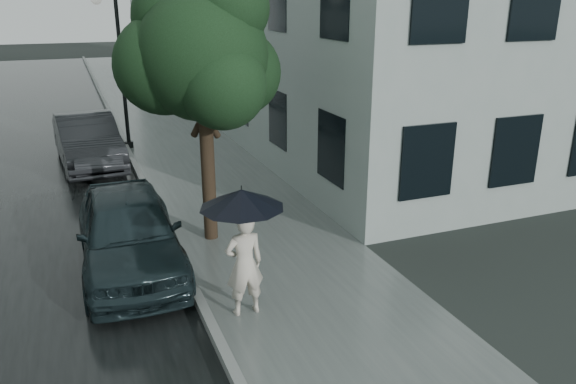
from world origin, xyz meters
name	(u,v)px	position (x,y,z in m)	size (l,w,h in m)	color
ground	(301,300)	(0.00, 0.00, 0.00)	(120.00, 120.00, 0.00)	black
sidewalk	(176,137)	(0.25, 12.00, 0.00)	(3.50, 60.00, 0.01)	slate
kerb_near	(122,140)	(-1.57, 12.00, 0.07)	(0.15, 60.00, 0.15)	slate
asphalt_road	(10,152)	(-5.08, 12.00, 0.00)	(6.85, 60.00, 0.00)	black
building_near	(250,1)	(5.47, 19.50, 4.50)	(7.02, 36.00, 9.00)	gray
pedestrian	(244,264)	(-0.95, -0.04, 0.84)	(0.60, 0.40, 1.65)	beige
umbrella	(242,199)	(-0.97, -0.07, 1.91)	(1.60, 1.60, 1.16)	black
street_tree	(201,53)	(-0.74, 3.10, 3.68)	(3.19, 2.90, 5.24)	#332619
lamp_post	(116,62)	(-1.61, 11.14, 2.74)	(0.85, 0.32, 4.77)	black
car_near	(129,231)	(-2.41, 2.16, 0.73)	(1.72, 4.26, 1.45)	black
car_far	(88,141)	(-2.75, 9.40, 0.74)	(1.56, 4.47, 1.47)	#25272B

